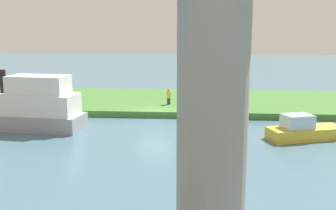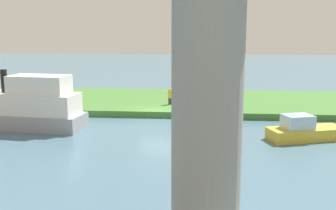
{
  "view_description": "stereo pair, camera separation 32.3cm",
  "coord_description": "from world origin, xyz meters",
  "px_view_note": "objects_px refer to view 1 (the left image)",
  "views": [
    {
      "loc": [
        -3.33,
        30.2,
        6.76
      ],
      "look_at": [
        -1.38,
        5.0,
        2.0
      ],
      "focal_mm": 43.27,
      "sensor_mm": 36.0,
      "label": 1
    },
    {
      "loc": [
        -3.65,
        30.17,
        6.76
      ],
      "look_at": [
        -1.38,
        5.0,
        2.0
      ],
      "focal_mm": 43.27,
      "sensor_mm": 36.0,
      "label": 2
    }
  ],
  "objects_px": {
    "bridge_pylon": "(213,85)",
    "motorboat_white": "(304,130)",
    "mooring_post": "(61,102)",
    "pontoon_yellow": "(29,107)",
    "person_on_bank": "(169,96)"
  },
  "relations": [
    {
      "from": "mooring_post",
      "to": "motorboat_white",
      "type": "relative_size",
      "value": 0.21
    },
    {
      "from": "bridge_pylon",
      "to": "person_on_bank",
      "type": "height_order",
      "value": "bridge_pylon"
    },
    {
      "from": "person_on_bank",
      "to": "motorboat_white",
      "type": "xyz_separation_m",
      "value": [
        -9.06,
        8.46,
        -0.63
      ]
    },
    {
      "from": "bridge_pylon",
      "to": "motorboat_white",
      "type": "height_order",
      "value": "bridge_pylon"
    },
    {
      "from": "bridge_pylon",
      "to": "pontoon_yellow",
      "type": "relative_size",
      "value": 1.25
    },
    {
      "from": "mooring_post",
      "to": "motorboat_white",
      "type": "distance_m",
      "value": 18.52
    },
    {
      "from": "person_on_bank",
      "to": "mooring_post",
      "type": "xyz_separation_m",
      "value": [
        8.46,
        2.47,
        -0.18
      ]
    },
    {
      "from": "bridge_pylon",
      "to": "mooring_post",
      "type": "xyz_separation_m",
      "value": [
        11.4,
        -18.68,
        -4.05
      ]
    },
    {
      "from": "mooring_post",
      "to": "person_on_bank",
      "type": "bearing_deg",
      "value": -163.73
    },
    {
      "from": "person_on_bank",
      "to": "motorboat_white",
      "type": "relative_size",
      "value": 0.27
    },
    {
      "from": "bridge_pylon",
      "to": "person_on_bank",
      "type": "xyz_separation_m",
      "value": [
        2.95,
        -21.15,
        -3.87
      ]
    },
    {
      "from": "mooring_post",
      "to": "pontoon_yellow",
      "type": "xyz_separation_m",
      "value": [
        0.56,
        4.66,
        0.47
      ]
    },
    {
      "from": "bridge_pylon",
      "to": "motorboat_white",
      "type": "bearing_deg",
      "value": -115.74
    },
    {
      "from": "bridge_pylon",
      "to": "pontoon_yellow",
      "type": "bearing_deg",
      "value": -49.52
    },
    {
      "from": "pontoon_yellow",
      "to": "bridge_pylon",
      "type": "bearing_deg",
      "value": 130.48
    }
  ]
}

